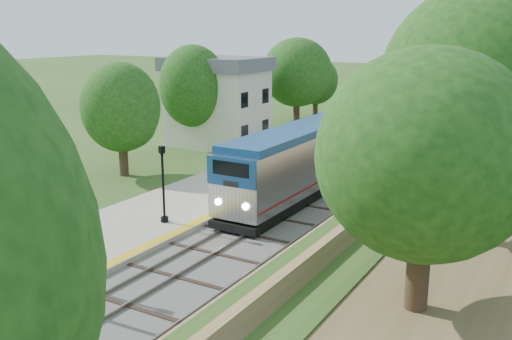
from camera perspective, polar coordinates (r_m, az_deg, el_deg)
The scene contains 12 objects.
ground at distance 22.32m, azimuth -17.65°, elevation -14.71°, with size 320.00×320.00×0.00m, color #2D4C19.
trackbed at distance 74.65m, azimuth 19.99°, elevation 5.13°, with size 9.50×170.00×0.28m.
platform at distance 36.63m, azimuth -4.66°, elevation -2.36°, with size 6.40×68.00×0.38m, color #AAA189.
yellow_stripe at distance 35.08m, azimuth -0.84°, elevation -2.73°, with size 0.55×68.00×0.01m, color gold.
station_building at distance 52.07m, azimuth -3.91°, elevation 6.91°, with size 8.60×6.60×8.00m.
signal_gantry at distance 69.14m, azimuth 19.92°, elevation 8.47°, with size 8.40×0.38×6.20m.
trees_behind_platform at distance 42.88m, azimuth -7.79°, elevation 5.89°, with size 7.82×53.32×7.21m.
train at distance 73.30m, azimuth 18.37°, elevation 6.82°, with size 2.94×97.99×4.33m.
lamppost_mid at distance 25.28m, azimuth -20.40°, elevation -5.56°, with size 0.45×0.45×4.52m.
lamppost_far at distance 30.56m, azimuth -9.25°, elevation -1.84°, with size 0.41×0.41×4.15m.
signal_platform at distance 23.19m, azimuth -22.21°, elevation -2.62°, with size 0.37×0.29×6.31m.
signal_farside at distance 32.76m, azimuth 14.02°, elevation 2.08°, with size 0.34×0.27×6.27m.
Camera 1 is at (15.02, -12.76, 10.47)m, focal length 40.00 mm.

